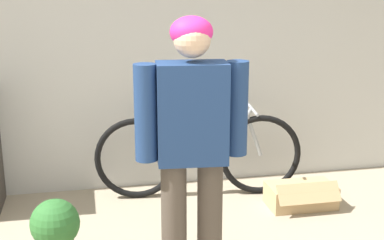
{
  "coord_description": "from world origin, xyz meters",
  "views": [
    {
      "loc": [
        -0.44,
        -1.98,
        1.85
      ],
      "look_at": [
        0.17,
        0.96,
        1.04
      ],
      "focal_mm": 50.0,
      "sensor_mm": 36.0,
      "label": 1
    }
  ],
  "objects": [
    {
      "name": "wall_back",
      "position": [
        0.0,
        2.63,
        1.3
      ],
      "size": [
        8.0,
        0.07,
        2.6
      ],
      "color": "silver",
      "rests_on": "ground_plane"
    },
    {
      "name": "person",
      "position": [
        0.17,
        0.96,
        0.96
      ],
      "size": [
        0.67,
        0.26,
        1.64
      ],
      "rotation": [
        0.0,
        0.0,
        -0.09
      ],
      "color": "#4C4238",
      "rests_on": "ground_plane"
    },
    {
      "name": "bicycle",
      "position": [
        0.5,
        2.26,
        0.38
      ],
      "size": [
        1.78,
        0.46,
        0.78
      ],
      "rotation": [
        0.0,
        0.0,
        -0.11
      ],
      "color": "black",
      "rests_on": "ground_plane"
    },
    {
      "name": "cardboard_box",
      "position": [
        1.28,
        1.88,
        0.09
      ],
      "size": [
        0.55,
        0.37,
        0.25
      ],
      "color": "tan",
      "rests_on": "ground_plane"
    },
    {
      "name": "potted_plant",
      "position": [
        -0.66,
        1.24,
        0.28
      ],
      "size": [
        0.32,
        0.32,
        0.49
      ],
      "color": "brown",
      "rests_on": "ground_plane"
    }
  ]
}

